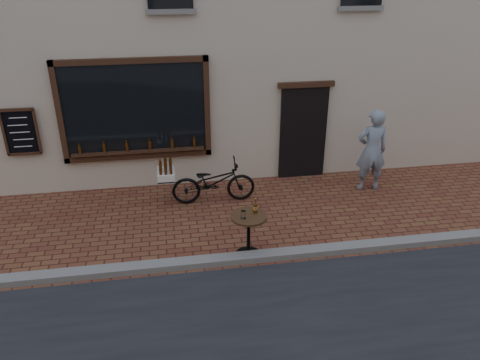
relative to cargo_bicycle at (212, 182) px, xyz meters
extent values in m
plane|color=#5E2C1E|center=(0.37, -2.48, -0.48)|extent=(90.00, 90.00, 0.00)
cube|color=slate|center=(0.37, -2.28, -0.42)|extent=(90.00, 0.25, 0.12)
cube|color=black|center=(-1.53, 0.97, 1.37)|extent=(3.00, 0.06, 2.00)
cube|color=black|center=(-1.53, 0.95, 2.43)|extent=(3.24, 0.10, 0.12)
cube|color=black|center=(-1.53, 0.95, 0.31)|extent=(3.24, 0.10, 0.12)
cube|color=black|center=(-3.09, 0.95, 1.37)|extent=(0.12, 0.10, 2.24)
cube|color=black|center=(0.03, 0.95, 1.37)|extent=(0.12, 0.10, 2.24)
cube|color=black|center=(-1.53, 0.90, 0.44)|extent=(2.90, 0.16, 0.05)
cube|color=black|center=(2.27, 0.98, 0.62)|extent=(1.10, 0.10, 2.20)
cube|color=black|center=(2.27, 0.95, 1.78)|extent=(1.30, 0.10, 0.12)
cube|color=black|center=(-3.93, 0.96, 1.02)|extent=(0.62, 0.04, 0.92)
cylinder|color=#3D1C07|center=(-2.78, 0.90, 0.56)|extent=(0.06, 0.06, 0.19)
cylinder|color=#3D1C07|center=(-2.28, 0.90, 0.56)|extent=(0.06, 0.06, 0.19)
cylinder|color=#3D1C07|center=(-1.78, 0.90, 0.56)|extent=(0.06, 0.06, 0.19)
cylinder|color=#3D1C07|center=(-1.28, 0.90, 0.56)|extent=(0.06, 0.06, 0.19)
cylinder|color=#3D1C07|center=(-0.78, 0.90, 0.56)|extent=(0.06, 0.06, 0.19)
cylinder|color=#3D1C07|center=(-0.28, 0.90, 0.56)|extent=(0.06, 0.06, 0.19)
imported|color=black|center=(0.04, 0.00, -0.01)|extent=(1.80, 0.64, 0.94)
cube|color=black|center=(-0.96, 0.01, 0.17)|extent=(0.36, 0.50, 0.03)
cube|color=white|center=(-0.96, 0.01, 0.26)|extent=(0.36, 0.52, 0.15)
cylinder|color=#3D1C07|center=(-0.85, -0.18, 0.43)|extent=(0.06, 0.06, 0.20)
cylinder|color=#3D1C07|center=(-0.96, -0.18, 0.43)|extent=(0.06, 0.06, 0.20)
cylinder|color=#3D1C07|center=(-1.06, -0.18, 0.43)|extent=(0.06, 0.06, 0.20)
cylinder|color=#3D1C07|center=(-0.85, -0.06, 0.43)|extent=(0.06, 0.06, 0.20)
cylinder|color=#3D1C07|center=(-0.96, -0.06, 0.43)|extent=(0.06, 0.06, 0.20)
cylinder|color=#3D1C07|center=(-1.06, -0.05, 0.43)|extent=(0.06, 0.06, 0.20)
cylinder|color=#3D1C07|center=(-0.85, 0.07, 0.43)|extent=(0.06, 0.06, 0.20)
cylinder|color=#3D1C07|center=(-0.96, 0.07, 0.43)|extent=(0.06, 0.06, 0.20)
cylinder|color=#3D1C07|center=(-1.06, 0.07, 0.43)|extent=(0.06, 0.06, 0.20)
cylinder|color=#3D1C07|center=(-0.85, 0.19, 0.43)|extent=(0.06, 0.06, 0.20)
cylinder|color=#3D1C07|center=(-0.95, 0.20, 0.43)|extent=(0.06, 0.06, 0.20)
cylinder|color=black|center=(0.42, -2.13, -0.46)|extent=(0.47, 0.47, 0.03)
cylinder|color=black|center=(0.42, -2.13, -0.07)|extent=(0.06, 0.06, 0.75)
cylinder|color=#331F11|center=(0.42, -2.13, 0.32)|extent=(0.64, 0.64, 0.04)
cylinder|color=gold|center=(0.55, -2.07, 0.45)|extent=(0.07, 0.07, 0.06)
cylinder|color=white|center=(0.31, -2.21, 0.41)|extent=(0.08, 0.08, 0.14)
imported|color=gray|center=(3.60, 0.04, 0.46)|extent=(0.72, 0.50, 1.89)
camera|label=1|loc=(-0.86, -9.00, 4.40)|focal=35.00mm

